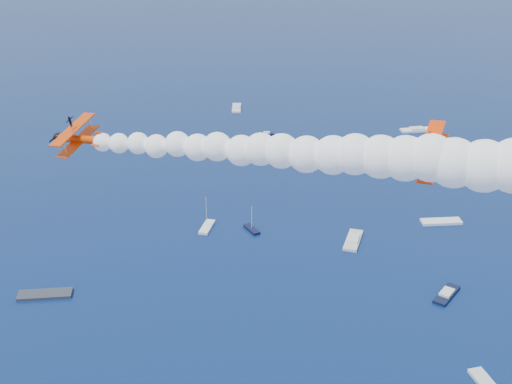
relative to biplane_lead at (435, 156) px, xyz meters
The scene contains 4 objects.
biplane_lead is the anchor object (origin of this frame).
biplane_trail 43.40m from the biplane_lead, 153.71° to the right, with size 7.22×8.10×4.88m, color #EA3D04, non-canonical shape.
smoke_trail_trail 18.33m from the biplane_lead, 124.71° to the right, with size 57.27×13.83×10.28m, color white, non-canonical shape.
spectator_boats 103.68m from the biplane_lead, 101.55° to the left, with size 207.53×171.95×0.70m.
Camera 1 is at (41.21, -42.24, 88.11)m, focal length 48.07 mm.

